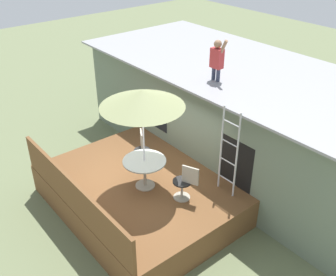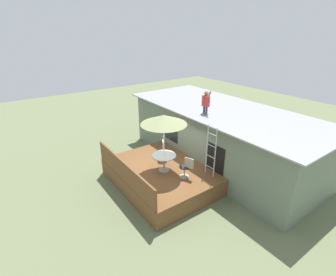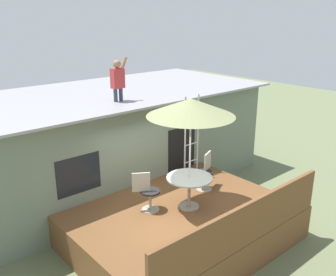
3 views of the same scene
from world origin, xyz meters
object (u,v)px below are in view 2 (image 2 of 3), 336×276
at_px(patio_umbrella, 164,120).
at_px(person_figure, 206,101).
at_px(patio_chair_right, 186,167).
at_px(patio_table, 164,158).
at_px(patio_chair_left, 163,151).
at_px(step_ladder, 211,151).

height_order(patio_umbrella, person_figure, person_figure).
bearing_deg(patio_chair_right, patio_umbrella, -0.00).
height_order(patio_table, person_figure, person_figure).
bearing_deg(patio_umbrella, person_figure, 94.20).
bearing_deg(patio_table, patio_chair_right, 23.71).
height_order(person_figure, patio_chair_right, person_figure).
distance_m(patio_table, patio_chair_left, 0.97).
height_order(patio_table, patio_chair_right, patio_chair_right).
bearing_deg(step_ladder, patio_umbrella, -135.37).
distance_m(step_ladder, patio_chair_right, 1.22).
height_order(patio_umbrella, step_ladder, patio_umbrella).
bearing_deg(step_ladder, patio_chair_left, -158.60).
height_order(step_ladder, patio_chair_right, step_ladder).
xyz_separation_m(patio_umbrella, person_figure, (-0.18, 2.46, 0.35)).
xyz_separation_m(patio_umbrella, patio_chair_left, (-0.81, 0.51, -1.89)).
bearing_deg(patio_chair_left, patio_table, 0.00).
distance_m(patio_table, patio_umbrella, 1.76).
relative_size(person_figure, patio_chair_right, 1.21).
height_order(step_ladder, patio_chair_left, step_ladder).
relative_size(patio_table, patio_chair_right, 1.13).
height_order(patio_umbrella, patio_chair_left, patio_umbrella).
xyz_separation_m(step_ladder, person_figure, (-1.57, 1.09, 1.59)).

